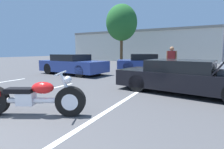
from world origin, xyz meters
name	(u,v)px	position (x,y,z in m)	size (l,w,h in m)	color
parking_stripe_middle	(19,97)	(-2.07, 2.78, 0.00)	(0.12, 4.99, 0.01)	white
parking_stripe_back	(105,112)	(1.02, 2.78, 0.00)	(0.12, 4.99, 0.01)	white
far_building	(178,44)	(0.00, 24.90, 2.34)	(32.00, 4.20, 4.40)	beige
tree_background	(122,23)	(-5.04, 17.23, 4.48)	(3.38, 3.38, 6.44)	brown
motorcycle	(32,98)	(-0.31, 1.89, 0.39)	(2.17, 1.20, 0.96)	black
show_car_hood_open	(186,77)	(2.50, 5.70, 0.55)	(4.70, 2.40, 2.03)	black
parked_car_left_row	(73,65)	(-4.12, 7.86, 0.59)	(4.38, 2.23, 1.22)	navy
parked_car_mid_row	(145,63)	(-0.72, 11.78, 0.59)	(4.46, 3.30, 1.22)	navy
spectator_far_lot	(171,60)	(1.55, 8.78, 0.98)	(0.52, 0.22, 1.65)	#38476B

